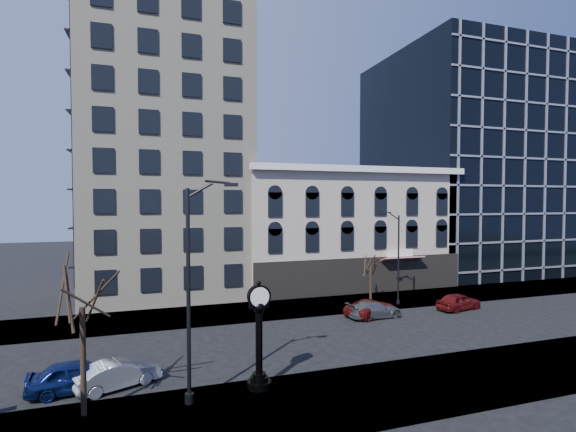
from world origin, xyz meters
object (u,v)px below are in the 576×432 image
object	(u,v)px
car_near_b	(118,374)
street_lamp_near	(205,232)
car_near_a	(78,376)
street_clock	(259,339)

from	to	relation	value
car_near_b	street_lamp_near	bearing A→B (deg)	-150.21
car_near_a	car_near_b	xyz separation A→B (m)	(1.80, -0.17, -0.09)
street_clock	car_near_b	distance (m)	7.15
street_lamp_near	car_near_b	world-z (taller)	street_lamp_near
street_lamp_near	car_near_a	bearing A→B (deg)	154.36
street_clock	car_near_b	bearing A→B (deg)	154.70
car_near_b	car_near_a	bearing A→B (deg)	61.93
street_lamp_near	car_near_a	world-z (taller)	street_lamp_near
car_near_a	street_clock	bearing A→B (deg)	-113.52
street_clock	car_near_b	xyz separation A→B (m)	(-6.50, 2.39, -1.80)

